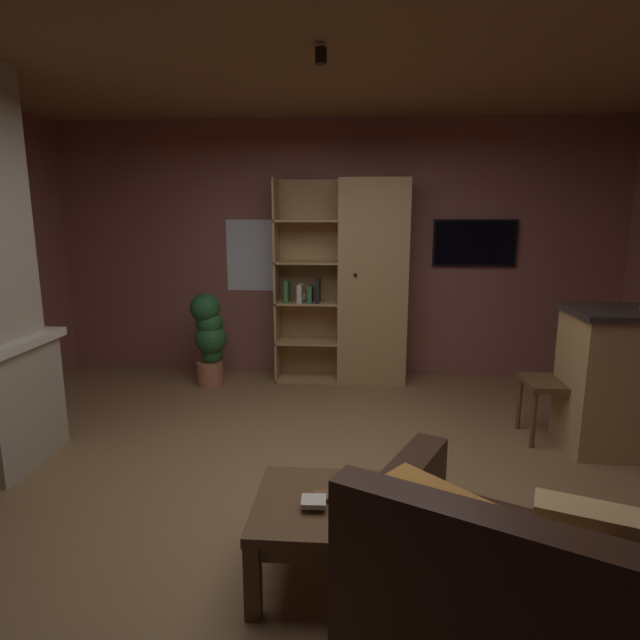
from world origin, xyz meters
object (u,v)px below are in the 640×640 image
at_px(potted_floor_plant, 209,335).
at_px(leather_couch, 583,627).
at_px(table_book_0, 326,496).
at_px(dining_chair, 564,374).
at_px(bookshelf_cabinet, 364,284).
at_px(coffee_table, 319,517).
at_px(table_book_1, 314,501).
at_px(wall_mounted_tv, 475,243).

bearing_deg(potted_floor_plant, leather_couch, -55.84).
height_order(leather_couch, table_book_0, leather_couch).
xyz_separation_m(leather_couch, dining_chair, (0.78, 2.34, 0.22)).
bearing_deg(dining_chair, bookshelf_cabinet, 138.12).
xyz_separation_m(coffee_table, table_book_1, (-0.02, -0.07, 0.12)).
relative_size(bookshelf_cabinet, table_book_0, 17.66).
distance_m(bookshelf_cabinet, coffee_table, 3.22).
relative_size(table_book_0, table_book_1, 1.04).
xyz_separation_m(table_book_1, dining_chair, (1.79, 1.81, 0.08)).
distance_m(coffee_table, table_book_0, 0.10).
relative_size(coffee_table, potted_floor_plant, 0.67).
xyz_separation_m(leather_couch, table_book_1, (-1.01, 0.52, 0.13)).
bearing_deg(dining_chair, wall_mounted_tv, 103.97).
bearing_deg(coffee_table, potted_floor_plant, 115.34).
bearing_deg(bookshelf_cabinet, wall_mounted_tv, 10.40).
bearing_deg(leather_couch, dining_chair, 71.54).
height_order(table_book_1, wall_mounted_tv, wall_mounted_tv).
distance_m(coffee_table, potted_floor_plant, 3.17).
distance_m(leather_couch, table_book_0, 1.14).
distance_m(table_book_1, potted_floor_plant, 3.21).
bearing_deg(leather_couch, table_book_0, 147.32).
xyz_separation_m(table_book_0, table_book_1, (-0.05, -0.09, 0.02)).
relative_size(coffee_table, wall_mounted_tv, 0.76).
distance_m(table_book_1, wall_mounted_tv, 3.81).
bearing_deg(leather_couch, bookshelf_cabinet, 101.60).
height_order(coffee_table, dining_chair, dining_chair).
distance_m(bookshelf_cabinet, potted_floor_plant, 1.68).
bearing_deg(dining_chair, potted_floor_plant, 160.38).
distance_m(table_book_0, wall_mounted_tv, 3.72).
height_order(leather_couch, potted_floor_plant, potted_floor_plant).
height_order(table_book_1, dining_chair, dining_chair).
relative_size(dining_chair, wall_mounted_tv, 1.08).
height_order(coffee_table, potted_floor_plant, potted_floor_plant).
bearing_deg(bookshelf_cabinet, table_book_1, -94.33).
xyz_separation_m(bookshelf_cabinet, coffee_table, (-0.22, -3.13, -0.71)).
distance_m(table_book_1, dining_chair, 2.55).
relative_size(potted_floor_plant, wall_mounted_tv, 1.13).
relative_size(bookshelf_cabinet, leather_couch, 1.13).
xyz_separation_m(coffee_table, table_book_0, (0.03, 0.02, 0.10)).
bearing_deg(table_book_0, wall_mounted_tv, 68.07).
xyz_separation_m(table_book_1, potted_floor_plant, (-1.33, 2.92, 0.08)).
height_order(coffee_table, table_book_0, table_book_0).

